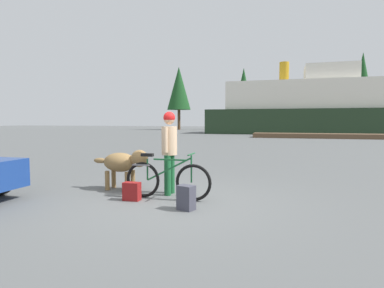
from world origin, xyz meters
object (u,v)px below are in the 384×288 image
handbag_pannier (132,191)px  sailboat_moored (308,129)px  person_cyclist (169,145)px  dog (124,163)px  backpack (186,198)px  ferry_boat (309,109)px  bicycle (167,180)px

handbag_pannier → sailboat_moored: bearing=81.6°
person_cyclist → dog: 1.20m
person_cyclist → backpack: person_cyclist is taller
sailboat_moored → ferry_boat: bearing=-90.7°
dog → ferry_boat: (5.94, 33.71, 2.34)m
person_cyclist → ferry_boat: ferry_boat is taller
bicycle → dog: bearing=156.1°
person_cyclist → backpack: bearing=-56.4°
sailboat_moored → handbag_pannier: bearing=-98.4°
backpack → handbag_pannier: (-1.19, 0.33, -0.04)m
person_cyclist → ferry_boat: bearing=81.9°
dog → backpack: dog is taller
handbag_pannier → backpack: bearing=-15.4°
bicycle → person_cyclist: bearing=103.3°
ferry_boat → backpack: bearing=-96.8°
backpack → ferry_boat: bearing=83.2°
bicycle → dog: bicycle is taller
handbag_pannier → bicycle: bearing=25.3°
handbag_pannier → sailboat_moored: sailboat_moored is taller
person_cyclist → sailboat_moored: (4.85, 35.65, -0.54)m
bicycle → backpack: bearing=-46.4°
dog → handbag_pannier: 1.11m
person_cyclist → bicycle: bearing=-76.7°
handbag_pannier → ferry_boat: bearing=81.2°
bicycle → sailboat_moored: 36.37m
sailboat_moored → backpack: bearing=-96.5°
dog → handbag_pannier: (0.61, -0.83, -0.43)m
handbag_pannier → ferry_boat: 35.05m
bicycle → person_cyclist: 0.77m
dog → backpack: size_ratio=3.12×
handbag_pannier → sailboat_moored: size_ratio=0.04×
bicycle → person_cyclist: (-0.10, 0.41, 0.64)m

